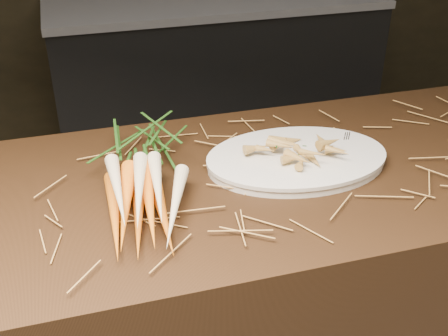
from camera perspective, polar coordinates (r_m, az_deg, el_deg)
name	(u,v)px	position (r m, az deg, el deg)	size (l,w,h in m)	color
main_counter	(291,304)	(1.65, 6.78, -13.55)	(2.40, 0.70, 0.90)	black
back_counter	(216,73)	(3.28, -0.78, 9.67)	(1.82, 0.62, 0.84)	black
straw_bedding	(302,164)	(1.37, 7.93, 0.37)	(1.40, 0.60, 0.02)	#AE7736
root_veg_bunch	(138,166)	(1.29, -8.72, 0.24)	(0.22, 0.57, 0.10)	#D35300
serving_platter	(297,161)	(1.38, 7.39, 0.75)	(0.44, 0.29, 0.02)	white
roasted_veg_heap	(298,148)	(1.36, 7.49, 2.07)	(0.22, 0.16, 0.05)	olive
serving_fork	(360,153)	(1.41, 13.68, 1.51)	(0.01, 0.17, 0.00)	silver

